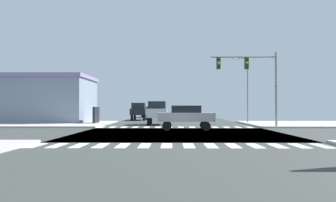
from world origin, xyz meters
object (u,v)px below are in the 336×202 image
at_px(sedan_nearside_1, 147,111).
at_px(sedan_leading_4, 186,116).
at_px(pickup_crossing_1, 139,111).
at_px(suv_trailing_1, 157,111).
at_px(traffic_signal_mast, 251,72).
at_px(street_lamp, 245,83).
at_px(bank_building, 27,99).

height_order(sedan_nearside_1, sedan_leading_4, same).
relative_size(pickup_crossing_1, suv_trailing_1, 1.11).
bearing_deg(sedan_leading_4, traffic_signal_mast, 120.18).
height_order(street_lamp, sedan_nearside_1, street_lamp).
bearing_deg(traffic_signal_mast, pickup_crossing_1, 123.80).
bearing_deg(sedan_nearside_1, suv_trailing_1, 96.51).
bearing_deg(sedan_leading_4, pickup_crossing_1, -164.60).
bearing_deg(suv_trailing_1, street_lamp, -164.32).
xyz_separation_m(bank_building, sedan_leading_4, (17.49, -12.32, -1.54)).
relative_size(traffic_signal_mast, bank_building, 0.41).
distance_m(sedan_leading_4, suv_trailing_1, 8.65).
height_order(street_lamp, bank_building, street_lamp).
xyz_separation_m(bank_building, suv_trailing_1, (14.93, -4.06, -1.26)).
relative_size(bank_building, pickup_crossing_1, 3.10).
xyz_separation_m(traffic_signal_mast, suv_trailing_1, (-8.29, 4.93, -3.39)).
xyz_separation_m(street_lamp, sedan_leading_4, (-6.85, -10.90, -3.23)).
xyz_separation_m(bank_building, pickup_crossing_1, (11.93, 7.87, -1.36)).
bearing_deg(street_lamp, bank_building, 176.67).
bearing_deg(pickup_crossing_1, street_lamp, 143.20).
distance_m(street_lamp, sedan_nearside_1, 26.89).
bearing_deg(bank_building, street_lamp, -3.33).
relative_size(sedan_nearside_1, suv_trailing_1, 0.93).
relative_size(sedan_leading_4, suv_trailing_1, 0.93).
xyz_separation_m(sedan_nearside_1, sedan_leading_4, (5.56, -34.53, 0.00)).
distance_m(pickup_crossing_1, suv_trailing_1, 12.30).
xyz_separation_m(traffic_signal_mast, pickup_crossing_1, (-11.29, 16.86, -3.49)).
distance_m(traffic_signal_mast, bank_building, 24.98).
bearing_deg(bank_building, sedan_nearside_1, 61.77).
bearing_deg(traffic_signal_mast, sedan_nearside_1, 109.88).
xyz_separation_m(bank_building, sedan_nearside_1, (11.93, 22.22, -1.54)).
height_order(pickup_crossing_1, sedan_leading_4, pickup_crossing_1).
bearing_deg(bank_building, traffic_signal_mast, -21.16).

